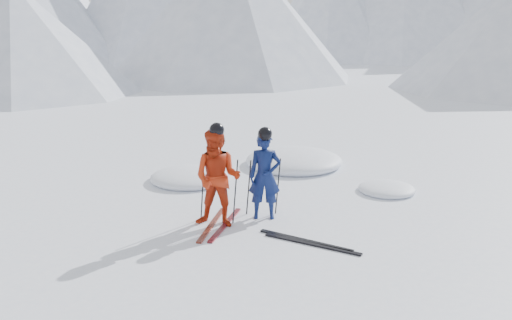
{
  "coord_description": "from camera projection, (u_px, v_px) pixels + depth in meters",
  "views": [
    {
      "loc": [
        -1.83,
        -9.04,
        3.56
      ],
      "look_at": [
        -1.95,
        0.5,
        1.1
      ],
      "focal_mm": 38.0,
      "sensor_mm": 36.0,
      "label": 1
    }
  ],
  "objects": [
    {
      "name": "ski_loose_b",
      "position": [
        312.0,
        244.0,
        8.86
      ],
      "size": [
        1.53,
        0.9,
        0.03
      ],
      "primitive_type": "cube",
      "rotation": [
        0.0,
        0.0,
        1.06
      ],
      "color": "black",
      "rests_on": "ground"
    },
    {
      "name": "ski_loose_a",
      "position": [
        305.0,
        241.0,
        9.0
      ],
      "size": [
        1.5,
        0.95,
        0.03
      ],
      "primitive_type": "cube",
      "rotation": [
        0.0,
        0.0,
        1.03
      ],
      "color": "black",
      "rests_on": "ground"
    },
    {
      "name": "pole_red_right",
      "position": [
        235.0,
        192.0,
        9.71
      ],
      "size": [
        0.12,
        0.08,
        1.17
      ],
      "primitive_type": "cylinder",
      "rotation": [
        -0.05,
        0.08,
        0.0
      ],
      "color": "black",
      "rests_on": "ground"
    },
    {
      "name": "pole_blue_right",
      "position": [
        278.0,
        186.0,
        10.2
      ],
      "size": [
        0.11,
        0.07,
        1.07
      ],
      "primitive_type": "cylinder",
      "rotation": [
        -0.04,
        0.08,
        0.0
      ],
      "color": "black",
      "rests_on": "ground"
    },
    {
      "name": "ground",
      "position": [
        365.0,
        227.0,
        9.62
      ],
      "size": [
        160.0,
        160.0,
        0.0
      ],
      "primitive_type": "plane",
      "color": "white",
      "rests_on": "ground"
    },
    {
      "name": "snow_lumps",
      "position": [
        287.0,
        174.0,
        12.93
      ],
      "size": [
        8.45,
        7.76,
        0.54
      ],
      "color": "white",
      "rests_on": "ground"
    },
    {
      "name": "pole_blue_left",
      "position": [
        249.0,
        188.0,
        10.11
      ],
      "size": [
        0.11,
        0.08,
        1.07
      ],
      "primitive_type": "cylinder",
      "rotation": [
        0.05,
        0.08,
        0.0
      ],
      "color": "black",
      "rests_on": "ground"
    },
    {
      "name": "skier_blue",
      "position": [
        265.0,
        176.0,
        9.9
      ],
      "size": [
        0.59,
        0.39,
        1.61
      ],
      "primitive_type": "imported",
      "rotation": [
        0.0,
        0.0,
        0.02
      ],
      "color": "#0C184A",
      "rests_on": "ground"
    },
    {
      "name": "ski_worn_left",
      "position": [
        212.0,
        224.0,
        9.71
      ],
      "size": [
        0.37,
        1.69,
        0.03
      ],
      "primitive_type": "cube",
      "rotation": [
        0.0,
        0.0,
        -0.17
      ],
      "color": "black",
      "rests_on": "ground"
    },
    {
      "name": "ski_worn_right",
      "position": [
        225.0,
        224.0,
        9.71
      ],
      "size": [
        0.49,
        1.67,
        0.03
      ],
      "primitive_type": "cube",
      "rotation": [
        0.0,
        0.0,
        -0.24
      ],
      "color": "black",
      "rests_on": "ground"
    },
    {
      "name": "skier_red",
      "position": [
        218.0,
        178.0,
        9.5
      ],
      "size": [
        0.97,
        0.83,
        1.76
      ],
      "primitive_type": "imported",
      "rotation": [
        0.0,
        0.0,
        -0.2
      ],
      "color": "#B0280E",
      "rests_on": "ground"
    },
    {
      "name": "pole_red_left",
      "position": [
        203.0,
        190.0,
        9.82
      ],
      "size": [
        0.12,
        0.09,
        1.17
      ],
      "primitive_type": "cylinder",
      "rotation": [
        0.06,
        0.08,
        0.0
      ],
      "color": "black",
      "rests_on": "ground"
    }
  ]
}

